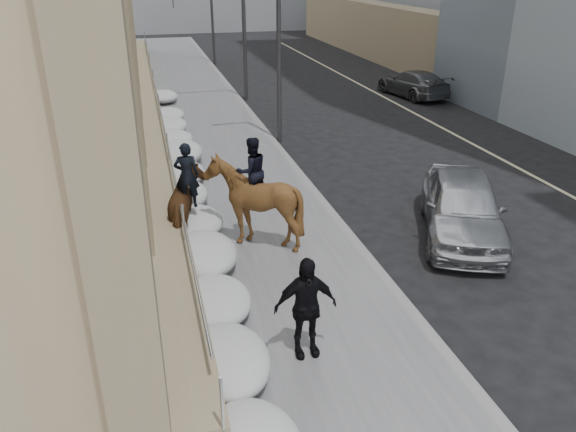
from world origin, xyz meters
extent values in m
plane|color=black|center=(0.00, 0.00, 0.00)|extent=(140.00, 140.00, 0.00)
cube|color=#565658|center=(0.00, 10.00, 0.06)|extent=(5.00, 80.00, 0.12)
cube|color=slate|center=(2.62, 10.00, 0.06)|extent=(0.24, 80.00, 0.12)
cube|color=#BFB78C|center=(10.50, 10.00, 0.01)|extent=(0.15, 70.00, 0.01)
cube|color=#877557|center=(-2.25, 20.00, 0.45)|extent=(1.10, 44.00, 0.90)
cylinder|color=silver|center=(-1.80, 20.00, 1.35)|extent=(0.06, 42.00, 0.06)
cube|color=black|center=(-2.70, 13.00, 4.00)|extent=(0.20, 2.20, 4.50)
cylinder|color=#2D2D30|center=(2.90, 14.00, 4.00)|extent=(0.18, 0.18, 8.00)
cylinder|color=#2D2D30|center=(2.90, 34.00, 4.00)|extent=(0.18, 0.18, 8.00)
cylinder|color=#2D2D30|center=(3.00, 22.00, 3.00)|extent=(0.20, 0.20, 6.00)
ellipsoid|color=silver|center=(-1.45, 0.00, 0.46)|extent=(1.50, 2.10, 0.68)
ellipsoid|color=silver|center=(-1.40, 4.00, 0.48)|extent=(1.60, 2.20, 0.72)
ellipsoid|color=silver|center=(-1.50, 8.00, 0.44)|extent=(1.40, 2.00, 0.64)
ellipsoid|color=silver|center=(-1.35, 12.00, 0.50)|extent=(1.70, 2.30, 0.76)
ellipsoid|color=silver|center=(-1.45, 16.00, 0.45)|extent=(1.50, 2.10, 0.66)
imported|color=#4A2C16|center=(-1.57, 5.65, 1.03)|extent=(1.27, 2.27, 1.82)
imported|color=black|center=(-1.57, 5.80, 1.84)|extent=(0.68, 0.49, 1.73)
imported|color=#4A2E15|center=(0.02, 4.95, 1.28)|extent=(2.36, 2.52, 2.32)
imported|color=black|center=(0.02, 5.10, 2.07)|extent=(0.98, 0.85, 1.72)
imported|color=black|center=(0.04, 0.29, 1.12)|extent=(1.17, 0.49, 2.00)
imported|color=#AFB0B7|center=(5.57, 4.24, 0.85)|extent=(3.85, 5.35, 1.69)
imported|color=#4C4F52|center=(12.06, 20.54, 0.72)|extent=(2.80, 5.21, 1.44)
camera|label=1|loc=(-2.40, -7.91, 6.80)|focal=35.00mm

